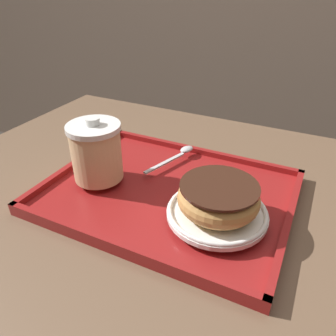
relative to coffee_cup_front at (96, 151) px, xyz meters
name	(u,v)px	position (x,y,z in m)	size (l,w,h in m)	color
cafe_table	(162,247)	(0.11, 0.05, -0.24)	(1.01, 0.80, 0.73)	brown
serving_tray	(168,193)	(0.14, 0.03, -0.07)	(0.46, 0.35, 0.02)	maroon
coffee_cup_front	(96,151)	(0.00, 0.00, 0.00)	(0.10, 0.10, 0.13)	#E0B784
plate_with_chocolate_donut	(217,212)	(0.25, -0.01, -0.05)	(0.17, 0.17, 0.01)	white
donut_chocolate_glazed	(219,197)	(0.25, -0.01, -0.02)	(0.13, 0.13, 0.05)	tan
spoon	(181,153)	(0.11, 0.15, -0.05)	(0.06, 0.15, 0.01)	silver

